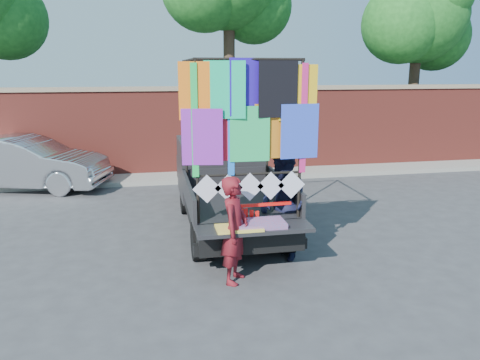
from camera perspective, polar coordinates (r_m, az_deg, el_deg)
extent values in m
plane|color=#38383A|center=(7.75, 1.81, -10.31)|extent=(90.00, 90.00, 0.00)
cube|color=maroon|center=(14.13, -4.48, 5.81)|extent=(30.00, 0.35, 2.50)
cube|color=gray|center=(14.02, -4.57, 11.08)|extent=(30.00, 0.45, 0.12)
cube|color=gray|center=(13.66, -4.04, 0.47)|extent=(30.00, 1.20, 0.12)
sphere|color=#175319|center=(16.09, -26.68, 17.19)|extent=(2.40, 2.40, 2.40)
cylinder|color=#38281C|center=(15.34, -1.32, 11.99)|extent=(0.36, 0.36, 5.46)
sphere|color=#175319|center=(16.02, 1.76, 20.44)|extent=(2.40, 2.40, 2.40)
cylinder|color=#38281C|center=(17.66, 20.30, 9.90)|extent=(0.36, 0.36, 4.55)
sphere|color=#175319|center=(17.72, 21.02, 18.29)|extent=(3.20, 3.20, 3.20)
sphere|color=#175319|center=(18.48, 22.64, 15.89)|extent=(2.40, 2.40, 2.40)
sphere|color=#175319|center=(17.03, 19.08, 17.57)|extent=(2.60, 2.60, 2.60)
cylinder|color=black|center=(10.37, -6.64, -2.29)|extent=(0.21, 0.64, 0.64)
cylinder|color=black|center=(7.88, -5.10, -7.43)|extent=(0.21, 0.64, 0.64)
cylinder|color=black|center=(10.59, 1.61, -1.88)|extent=(0.21, 0.64, 0.64)
cylinder|color=black|center=(8.16, 5.68, -6.69)|extent=(0.21, 0.64, 0.64)
cube|color=black|center=(9.11, -1.19, -3.35)|extent=(1.66, 4.10, 0.29)
cube|color=black|center=(8.34, -0.34, -2.98)|extent=(1.76, 2.25, 0.10)
cube|color=black|center=(8.17, -6.27, -1.85)|extent=(0.06, 2.25, 0.44)
cube|color=black|center=(8.48, 5.38, -1.26)|extent=(0.06, 2.25, 0.44)
cube|color=black|center=(9.34, -1.59, 0.17)|extent=(1.76, 0.06, 0.44)
cube|color=black|center=(10.24, -2.47, 1.63)|extent=(1.76, 1.56, 1.22)
cube|color=#8C9EAD|center=(9.74, -2.10, 3.36)|extent=(1.56, 0.06, 0.54)
cube|color=#8C9EAD|center=(10.92, -3.05, 3.41)|extent=(1.56, 0.10, 0.68)
cube|color=black|center=(11.33, -3.27, 1.51)|extent=(1.71, 0.88, 0.54)
cube|color=black|center=(7.06, 1.73, -5.92)|extent=(1.76, 0.54, 0.06)
cube|color=black|center=(7.40, 1.33, -8.06)|extent=(1.81, 0.15, 0.18)
cylinder|color=black|center=(6.96, -5.29, 4.37)|extent=(0.05, 0.05, 2.44)
cylinder|color=black|center=(8.98, -6.63, 6.39)|extent=(0.05, 0.05, 2.44)
cylinder|color=black|center=(7.29, 7.38, 4.73)|extent=(0.05, 0.05, 2.44)
cylinder|color=black|center=(9.24, 3.38, 6.65)|extent=(0.05, 0.05, 2.44)
cylinder|color=black|center=(7.00, 1.25, 14.51)|extent=(1.66, 0.04, 0.04)
cylinder|color=black|center=(9.01, -1.61, 14.28)|extent=(1.66, 0.04, 0.04)
cylinder|color=black|center=(7.89, -6.27, 14.32)|extent=(0.04, 2.10, 0.04)
cylinder|color=black|center=(8.19, 5.33, 14.31)|extent=(0.04, 2.10, 0.04)
cylinder|color=black|center=(7.17, 1.18, 0.73)|extent=(1.66, 0.04, 0.04)
cube|color=orange|center=(6.86, -4.83, 10.82)|extent=(0.61, 0.01, 0.83)
cube|color=#0EC781|center=(6.88, -1.71, 10.86)|extent=(0.61, 0.01, 0.83)
cube|color=#2E15C4|center=(6.98, 1.26, 10.91)|extent=(0.61, 0.01, 0.83)
cube|color=black|center=(7.03, 4.30, 10.89)|extent=(0.61, 0.01, 0.83)
cube|color=yellow|center=(7.17, 7.09, 10.88)|extent=(0.61, 0.01, 0.83)
cube|color=purple|center=(6.88, -4.69, 5.52)|extent=(0.61, 0.01, 0.83)
cube|color=red|center=(6.97, -1.72, 5.66)|extent=(0.61, 0.01, 0.83)
cube|color=#21C063|center=(7.00, 1.30, 5.70)|extent=(0.61, 0.01, 0.83)
cube|color=orange|center=(7.13, 4.13, 5.80)|extent=(0.61, 0.01, 0.83)
cube|color=blue|center=(7.19, 7.04, 5.81)|extent=(0.61, 0.01, 0.83)
cube|color=#19CB4F|center=(6.87, -5.56, 7.13)|extent=(0.10, 0.01, 1.66)
cube|color=#CF226E|center=(7.22, 7.78, 7.37)|extent=(0.10, 0.01, 1.66)
cube|color=#1B74F4|center=(6.94, -1.11, 7.25)|extent=(0.10, 0.01, 1.66)
cube|color=white|center=(7.08, -4.04, -1.09)|extent=(0.44, 0.01, 0.44)
cube|color=white|center=(7.13, -1.39, -0.97)|extent=(0.44, 0.01, 0.44)
cube|color=white|center=(7.19, 1.22, -0.84)|extent=(0.44, 0.01, 0.44)
cube|color=white|center=(7.27, 3.78, -0.72)|extent=(0.44, 0.01, 0.44)
cube|color=white|center=(7.36, 6.28, -0.59)|extent=(0.44, 0.01, 0.44)
cube|color=#E1324A|center=(7.06, 2.51, -5.34)|extent=(0.73, 0.44, 0.08)
cube|color=#EED04B|center=(6.93, -0.12, -5.85)|extent=(0.68, 0.39, 0.04)
imported|color=#ABACB2|center=(13.52, -24.73, 1.90)|extent=(4.49, 2.59, 1.40)
imported|color=maroon|center=(6.91, -0.65, -6.12)|extent=(0.61, 0.70, 1.61)
imported|color=black|center=(7.77, 5.27, -3.03)|extent=(1.02, 1.11, 1.85)
cube|color=#FF150D|center=(7.27, 2.50, -3.03)|extent=(0.99, 0.07, 0.04)
cube|color=#FF150D|center=(7.28, 0.12, -5.56)|extent=(0.06, 0.02, 0.57)
cube|color=#FF150D|center=(7.31, 0.76, -5.67)|extent=(0.06, 0.02, 0.57)
cube|color=#FF150D|center=(7.33, 1.40, -5.77)|extent=(0.06, 0.02, 0.57)
cube|color=#FF150D|center=(7.35, 2.04, -5.88)|extent=(0.06, 0.02, 0.57)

